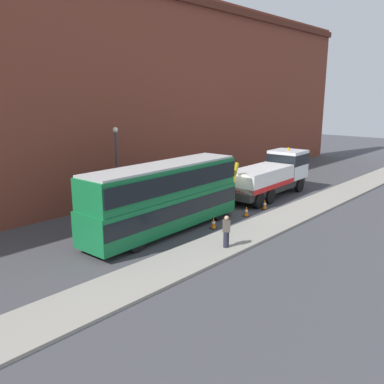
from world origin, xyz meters
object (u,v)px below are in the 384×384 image
Objects in this scene: traffic_cone_near_truck at (265,205)px; street_lamp at (117,162)px; pedestrian_onlooker at (226,232)px; traffic_cone_midway at (246,212)px; traffic_cone_near_bus at (214,223)px; recovery_tow_truck at (272,175)px; double_decker_bus at (165,195)px.

street_lamp reaches higher than traffic_cone_near_truck.
traffic_cone_midway is (5.68, 2.68, -0.64)m from pedestrian_onlooker.
traffic_cone_near_truck is 0.12× the size of street_lamp.
pedestrian_onlooker is 2.38× the size of traffic_cone_near_bus.
street_lamp reaches higher than recovery_tow_truck.
street_lamp reaches higher than pedestrian_onlooker.
pedestrian_onlooker reaches higher than traffic_cone_near_truck.
pedestrian_onlooker is (-11.69, -4.49, -0.77)m from recovery_tow_truck.
traffic_cone_midway is at bearing -165.95° from recovery_tow_truck.
street_lamp is (-10.92, 5.59, 1.71)m from recovery_tow_truck.
street_lamp reaches higher than traffic_cone_midway.
pedestrian_onlooker is 2.38× the size of traffic_cone_near_truck.
recovery_tow_truck is 11.81m from double_decker_bus.
traffic_cone_near_bus is (2.24, 2.69, -0.64)m from pedestrian_onlooker.
traffic_cone_near_bus is 5.77m from traffic_cone_near_truck.
street_lamp is (0.88, 5.61, 1.24)m from double_decker_bus.
double_decker_bus is 15.46× the size of traffic_cone_near_bus.
double_decker_bus reaches higher than traffic_cone_midway.
pedestrian_onlooker is at bearing -94.36° from street_lamp.
recovery_tow_truck is 9.72m from traffic_cone_near_bus.
recovery_tow_truck reaches higher than pedestrian_onlooker.
recovery_tow_truck is 0.92× the size of double_decker_bus.
traffic_cone_midway is at bearing -19.89° from double_decker_bus.
traffic_cone_midway is 9.42m from street_lamp.
traffic_cone_near_truck is (-3.68, -1.77, -1.42)m from recovery_tow_truck.
pedestrian_onlooker is (0.11, -4.47, -1.25)m from double_decker_bus.
double_decker_bus is 1.91× the size of street_lamp.
double_decker_bus reaches higher than pedestrian_onlooker.
traffic_cone_near_bus and traffic_cone_near_truck have the same top height.
pedestrian_onlooker is 10.41m from street_lamp.
street_lamp is (-1.47, 7.39, 3.13)m from traffic_cone_near_bus.
recovery_tow_truck is at bearing -27.11° from street_lamp.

